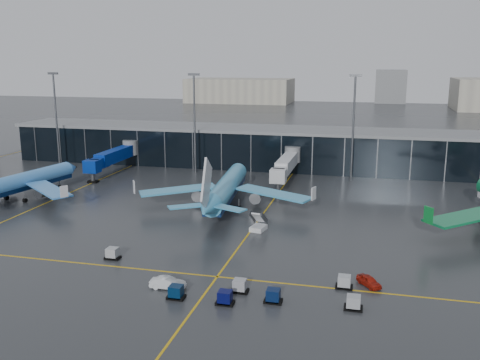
% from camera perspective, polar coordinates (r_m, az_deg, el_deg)
% --- Properties ---
extents(ground, '(600.00, 600.00, 0.00)m').
position_cam_1_polar(ground, '(90.23, -5.88, -6.01)').
color(ground, '#282B2D').
rests_on(ground, ground).
extents(terminal_pier, '(142.00, 17.00, 10.70)m').
position_cam_1_polar(terminal_pier, '(147.14, 2.25, 3.56)').
color(terminal_pier, black).
rests_on(terminal_pier, ground).
extents(jet_bridges, '(94.00, 27.50, 7.20)m').
position_cam_1_polar(jet_bridges, '(141.18, -13.44, 2.47)').
color(jet_bridges, '#595B60').
rests_on(jet_bridges, ground).
extents(flood_masts, '(203.00, 0.50, 25.50)m').
position_cam_1_polar(flood_masts, '(133.37, 3.34, 6.23)').
color(flood_masts, '#595B60').
rests_on(flood_masts, ground).
extents(distant_hangars, '(260.00, 71.00, 22.00)m').
position_cam_1_polar(distant_hangars, '(351.50, 17.50, 8.89)').
color(distant_hangars, '#B2AD99').
rests_on(distant_hangars, ground).
extents(taxi_lines, '(220.00, 120.00, 0.02)m').
position_cam_1_polar(taxi_lines, '(97.30, 1.81, -4.53)').
color(taxi_lines, gold).
rests_on(taxi_lines, ground).
extents(airliner_arkefly, '(39.56, 43.34, 11.72)m').
position_cam_1_polar(airliner_arkefly, '(121.08, -22.40, 0.80)').
color(airliner_arkefly, '#448EDF').
rests_on(airliner_arkefly, ground).
extents(airliner_klm_near, '(39.88, 44.42, 12.67)m').
position_cam_1_polar(airliner_klm_near, '(105.90, -1.46, 0.44)').
color(airliner_klm_near, '#3F9ECE').
rests_on(airliner_klm_near, ground).
extents(baggage_carts, '(37.53, 11.97, 1.70)m').
position_cam_1_polar(baggage_carts, '(69.07, 0.27, -11.30)').
color(baggage_carts, black).
rests_on(baggage_carts, ground).
extents(mobile_airstair, '(2.72, 3.53, 3.45)m').
position_cam_1_polar(mobile_airstair, '(92.71, 1.97, -4.93)').
color(mobile_airstair, silver).
rests_on(mobile_airstair, ground).
extents(service_van_red, '(3.67, 4.12, 1.35)m').
position_cam_1_polar(service_van_red, '(72.84, 13.59, -10.44)').
color(service_van_red, '#A4190C').
rests_on(service_van_red, ground).
extents(service_van_white, '(4.71, 1.93, 1.52)m').
position_cam_1_polar(service_van_white, '(70.73, -7.72, -10.83)').
color(service_van_white, silver).
rests_on(service_van_white, ground).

